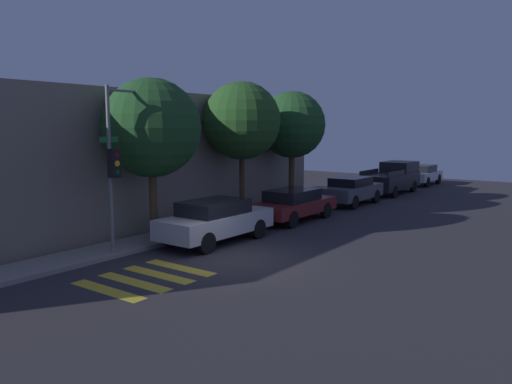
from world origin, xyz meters
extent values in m
plane|color=#2D2B30|center=(0.00, 0.00, 0.00)|extent=(60.00, 60.00, 0.00)
cube|color=gray|center=(0.00, 4.04, 0.07)|extent=(26.00, 1.69, 0.14)
cube|color=slate|center=(0.00, 8.29, 2.81)|extent=(26.00, 6.00, 5.61)
cube|color=gold|center=(-4.24, 0.80, 0.00)|extent=(0.45, 2.60, 0.00)
cube|color=gold|center=(-3.37, 0.80, 0.00)|extent=(0.45, 2.60, 0.00)
cube|color=gold|center=(-2.50, 0.80, 0.00)|extent=(0.45, 2.60, 0.00)
cube|color=gold|center=(-1.63, 0.80, 0.00)|extent=(0.45, 2.60, 0.00)
cylinder|color=slate|center=(-2.00, 3.45, 2.74)|extent=(0.12, 0.12, 5.48)
cube|color=black|center=(-2.00, 3.24, 3.05)|extent=(0.30, 0.30, 0.90)
cylinder|color=#4C0C0C|center=(-2.00, 3.08, 3.32)|extent=(0.18, 0.02, 0.18)
cylinder|color=yellow|center=(-2.00, 3.08, 3.05)|extent=(0.18, 0.02, 0.18)
cylinder|color=#0C3819|center=(-2.00, 3.08, 2.78)|extent=(0.18, 0.02, 0.18)
cube|color=#19662D|center=(-2.00, 3.45, 3.79)|extent=(0.70, 0.02, 0.18)
cylinder|color=slate|center=(-1.15, 3.45, 5.33)|extent=(1.70, 0.08, 0.08)
sphere|color=#F9E5B2|center=(-0.30, 3.45, 5.23)|extent=(0.36, 0.36, 0.36)
cube|color=#B7BABF|center=(1.54, 2.10, 0.71)|extent=(4.67, 1.84, 0.70)
cube|color=black|center=(1.42, 2.10, 1.31)|extent=(2.43, 1.62, 0.50)
cylinder|color=black|center=(2.98, 2.93, 0.37)|extent=(0.73, 0.22, 0.73)
cylinder|color=black|center=(2.98, 1.27, 0.37)|extent=(0.73, 0.22, 0.73)
cylinder|color=black|center=(0.09, 2.93, 0.37)|extent=(0.73, 0.22, 0.73)
cylinder|color=black|center=(0.09, 1.27, 0.37)|extent=(0.73, 0.22, 0.73)
cube|color=maroon|center=(6.83, 2.10, 0.65)|extent=(4.69, 1.85, 0.56)
cube|color=black|center=(6.71, 2.10, 1.18)|extent=(2.44, 1.63, 0.50)
cylinder|color=black|center=(8.29, 2.93, 0.37)|extent=(0.73, 0.22, 0.73)
cylinder|color=black|center=(8.29, 1.27, 0.37)|extent=(0.73, 0.22, 0.73)
cylinder|color=black|center=(5.38, 2.93, 0.37)|extent=(0.73, 0.22, 0.73)
cylinder|color=black|center=(5.38, 1.27, 0.37)|extent=(0.73, 0.22, 0.73)
cube|color=#4C5156|center=(12.71, 2.10, 0.71)|extent=(4.44, 1.81, 0.69)
cube|color=black|center=(12.60, 2.10, 1.28)|extent=(2.31, 1.59, 0.45)
cylinder|color=black|center=(14.08, 2.91, 0.37)|extent=(0.73, 0.22, 0.73)
cylinder|color=black|center=(14.08, 1.29, 0.37)|extent=(0.73, 0.22, 0.73)
cylinder|color=black|center=(11.33, 2.91, 0.37)|extent=(0.73, 0.22, 0.73)
cylinder|color=black|center=(11.33, 1.29, 0.37)|extent=(0.73, 0.22, 0.73)
cube|color=black|center=(18.31, 2.10, 0.82)|extent=(5.39, 1.96, 0.92)
cube|color=black|center=(19.79, 2.10, 1.62)|extent=(2.42, 1.80, 0.67)
cube|color=black|center=(16.96, 2.96, 1.42)|extent=(2.69, 0.08, 0.28)
cube|color=black|center=(16.96, 1.24, 1.42)|extent=(2.69, 0.08, 0.28)
cylinder|color=black|center=(19.98, 2.99, 0.37)|extent=(0.73, 0.22, 0.73)
cylinder|color=black|center=(19.98, 1.21, 0.37)|extent=(0.73, 0.22, 0.73)
cylinder|color=black|center=(16.64, 2.99, 0.37)|extent=(0.73, 0.22, 0.73)
cylinder|color=black|center=(16.64, 1.21, 0.37)|extent=(0.73, 0.22, 0.73)
cube|color=silver|center=(24.36, 2.10, 0.67)|extent=(4.23, 1.78, 0.60)
cube|color=black|center=(24.26, 2.10, 1.21)|extent=(2.20, 1.57, 0.49)
cylinder|color=black|center=(25.68, 2.90, 0.37)|extent=(0.73, 0.22, 0.73)
cylinder|color=black|center=(25.68, 1.30, 0.37)|extent=(0.73, 0.22, 0.73)
cylinder|color=black|center=(23.05, 2.90, 0.37)|extent=(0.73, 0.22, 0.73)
cylinder|color=black|center=(23.05, 1.30, 0.37)|extent=(0.73, 0.22, 0.73)
cylinder|color=#4C3823|center=(0.24, 3.98, 1.41)|extent=(0.28, 0.28, 2.82)
sphere|color=#1E4721|center=(0.24, 3.98, 4.15)|extent=(3.54, 3.54, 3.54)
cylinder|color=#42301E|center=(5.46, 3.98, 1.58)|extent=(0.23, 0.23, 3.17)
sphere|color=#234C1E|center=(5.46, 3.98, 4.45)|extent=(3.43, 3.43, 3.43)
cylinder|color=#4C3823|center=(9.59, 3.98, 1.52)|extent=(0.30, 0.30, 3.04)
sphere|color=#1E4721|center=(9.59, 3.98, 4.30)|extent=(3.37, 3.37, 3.37)
camera|label=1|loc=(-11.94, -9.64, 4.17)|focal=35.00mm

